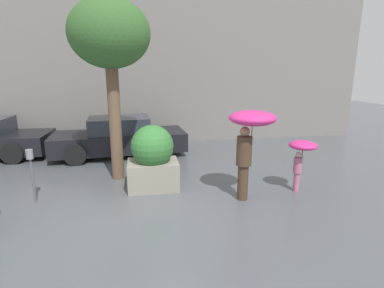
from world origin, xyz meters
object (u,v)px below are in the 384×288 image
object	(u,v)px
planter_box	(153,158)
parked_car_near	(120,138)
person_adult	(250,130)
street_tree	(110,37)
person_child	(302,151)
parking_meter	(31,165)

from	to	relation	value
planter_box	parked_car_near	world-z (taller)	planter_box
person_adult	street_tree	bearing A→B (deg)	152.51
person_child	street_tree	bearing A→B (deg)	-143.76
person_adult	street_tree	world-z (taller)	street_tree
person_child	street_tree	distance (m)	5.23
street_tree	parking_meter	size ratio (longest dim) A/B	3.77
street_tree	person_child	bearing A→B (deg)	-21.48
street_tree	parking_meter	world-z (taller)	street_tree
planter_box	person_child	bearing A→B (deg)	-13.62
planter_box	parked_car_near	size ratio (longest dim) A/B	0.35
person_adult	person_child	xyz separation A→B (m)	(1.33, 0.18, -0.56)
person_adult	street_tree	xyz separation A→B (m)	(-2.91, 1.85, 1.99)
person_child	parked_car_near	bearing A→B (deg)	-164.84
parking_meter	person_child	bearing A→B (deg)	-3.99
person_adult	person_child	distance (m)	1.46
parked_car_near	street_tree	size ratio (longest dim) A/B	0.99
person_child	parking_meter	size ratio (longest dim) A/B	1.05
person_child	planter_box	bearing A→B (deg)	-135.90
person_adult	parking_meter	bearing A→B (deg)	177.57
person_adult	parked_car_near	size ratio (longest dim) A/B	0.45
person_child	street_tree	xyz separation A→B (m)	(-4.25, 1.67, 2.55)
planter_box	person_adult	distance (m)	2.39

